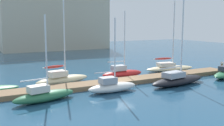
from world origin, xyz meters
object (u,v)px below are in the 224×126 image
object	(u,v)px
sailboat_5	(178,79)
sailboat_2	(62,78)
sailboat_1	(44,95)
sailboat_6	(170,67)
sailboat_3	(112,86)
sailboat_4	(122,73)
harbor_building_distant	(54,19)

from	to	relation	value
sailboat_5	sailboat_2	bearing A→B (deg)	142.82
sailboat_1	sailboat_6	size ratio (longest dim) A/B	0.76
sailboat_3	sailboat_4	size ratio (longest dim) A/B	0.89
sailboat_2	sailboat_6	bearing A→B (deg)	-9.44
sailboat_1	sailboat_5	world-z (taller)	sailboat_5
sailboat_2	sailboat_4	world-z (taller)	sailboat_2
sailboat_2	sailboat_3	bearing A→B (deg)	-72.41
sailboat_5	sailboat_4	bearing A→B (deg)	111.53
sailboat_5	harbor_building_distant	xyz separation A→B (m)	(-0.09, 45.30, 6.90)
sailboat_1	sailboat_4	bearing A→B (deg)	15.44
sailboat_4	harbor_building_distant	distance (m)	39.99
sailboat_5	sailboat_3	bearing A→B (deg)	168.04
sailboat_5	sailboat_1	bearing A→B (deg)	170.41
sailboat_4	harbor_building_distant	size ratio (longest dim) A/B	0.31
sailboat_5	sailboat_6	xyz separation A→B (m)	(4.62, 6.78, -0.07)
sailboat_2	sailboat_3	distance (m)	6.34
sailboat_2	sailboat_5	xyz separation A→B (m)	(10.67, -6.17, -0.04)
sailboat_3	sailboat_4	distance (m)	6.88
sailboat_1	sailboat_2	distance (m)	6.50
sailboat_1	sailboat_2	bearing A→B (deg)	47.48
sailboat_2	sailboat_5	world-z (taller)	sailboat_2
sailboat_2	sailboat_3	world-z (taller)	sailboat_2
sailboat_4	sailboat_6	size ratio (longest dim) A/B	0.84
sailboat_1	sailboat_3	bearing A→B (deg)	-11.12
sailboat_1	sailboat_6	bearing A→B (deg)	6.88
sailboat_2	sailboat_1	bearing A→B (deg)	-132.77
sailboat_3	sailboat_4	bearing A→B (deg)	51.10
harbor_building_distant	sailboat_4	bearing A→B (deg)	-94.68
sailboat_3	sailboat_1	bearing A→B (deg)	179.73
sailboat_3	sailboat_6	distance (m)	13.64
sailboat_6	sailboat_4	bearing A→B (deg)	-166.59
sailboat_1	harbor_building_distant	world-z (taller)	harbor_building_distant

